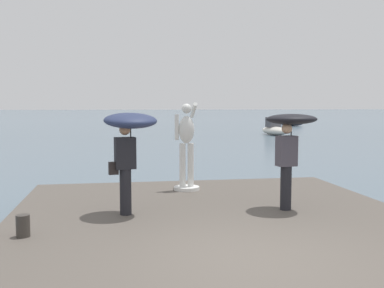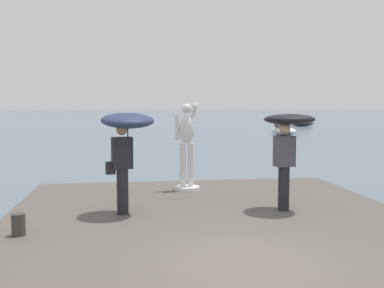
% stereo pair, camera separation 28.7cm
% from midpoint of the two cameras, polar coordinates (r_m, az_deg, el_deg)
% --- Properties ---
extents(ground_plane, '(400.00, 400.00, 0.00)m').
position_cam_midpoint_polar(ground_plane, '(46.00, -7.41, 1.78)').
color(ground_plane, slate).
extents(pier, '(7.69, 9.40, 0.40)m').
position_cam_midpoint_polar(pier, '(8.11, 2.71, -11.47)').
color(pier, '#564F47').
rests_on(pier, ground).
extents(statue_white_figure, '(0.63, 0.88, 2.15)m').
position_cam_midpoint_polar(statue_white_figure, '(11.13, -1.44, -0.53)').
color(statue_white_figure, white).
rests_on(statue_white_figure, pier).
extents(onlooker_left, '(1.19, 1.20, 1.98)m').
position_cam_midpoint_polar(onlooker_left, '(8.71, -8.85, 1.30)').
color(onlooker_left, black).
rests_on(onlooker_left, pier).
extents(onlooker_right, '(1.14, 1.14, 1.92)m').
position_cam_midpoint_polar(onlooker_right, '(9.18, 11.27, 1.22)').
color(onlooker_right, black).
rests_on(onlooker_right, pier).
extents(mooring_bollard, '(0.22, 0.22, 0.35)m').
position_cam_midpoint_polar(mooring_bollard, '(7.84, -21.43, -9.53)').
color(mooring_bollard, '#38332D').
rests_on(mooring_bollard, pier).
extents(boat_near, '(2.96, 3.93, 1.31)m').
position_cam_midpoint_polar(boat_near, '(55.50, 12.14, 2.74)').
color(boat_near, '#2D384C').
rests_on(boat_near, ground).
extents(boat_mid, '(1.87, 3.72, 1.46)m').
position_cam_midpoint_polar(boat_mid, '(38.32, 10.05, 1.84)').
color(boat_mid, silver).
rests_on(boat_mid, ground).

